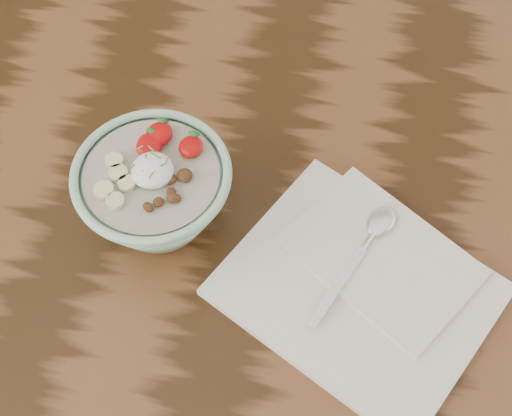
{
  "coord_description": "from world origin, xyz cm",
  "views": [
    {
      "loc": [
        9.47,
        -46.54,
        150.24
      ],
      "look_at": [
        1.95,
        -8.74,
        85.7
      ],
      "focal_mm": 50.0,
      "sensor_mm": 36.0,
      "label": 1
    }
  ],
  "objects": [
    {
      "name": "table",
      "position": [
        0.0,
        0.0,
        65.7
      ],
      "size": [
        160.0,
        90.0,
        75.0
      ],
      "color": "black",
      "rests_on": "ground"
    },
    {
      "name": "breakfast_bowl",
      "position": [
        -10.37,
        -6.12,
        81.1
      ],
      "size": [
        17.98,
        17.98,
        11.91
      ],
      "rotation": [
        0.0,
        0.0,
        -0.43
      ],
      "color": "#9BD0AD",
      "rests_on": "table"
    },
    {
      "name": "napkin",
      "position": [
        14.75,
        -10.36,
        75.74
      ],
      "size": [
        35.91,
        33.5,
        1.76
      ],
      "rotation": [
        0.0,
        0.0,
        -0.47
      ],
      "color": "silver",
      "rests_on": "table"
    },
    {
      "name": "spoon",
      "position": [
        14.88,
        -4.99,
        77.16
      ],
      "size": [
        9.03,
        17.67,
        0.96
      ],
      "rotation": [
        0.0,
        0.0,
        -0.4
      ],
      "color": "silver",
      "rests_on": "napkin"
    }
  ]
}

